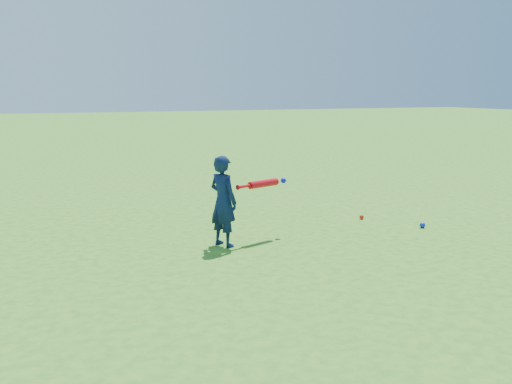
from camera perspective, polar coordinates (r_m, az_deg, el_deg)
ground at (r=6.78m, az=-8.25°, el=-4.89°), size 80.00×80.00×0.00m
child at (r=6.41m, az=-3.30°, el=-0.93°), size 0.38×0.44×1.03m
ground_ball_red at (r=7.96m, az=10.51°, el=-2.47°), size 0.06×0.06×0.06m
ground_ball_blue at (r=7.64m, az=16.31°, el=-3.20°), size 0.07×0.07×0.07m
bat_swing at (r=6.74m, az=0.92°, el=0.88°), size 0.74×0.30×0.09m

